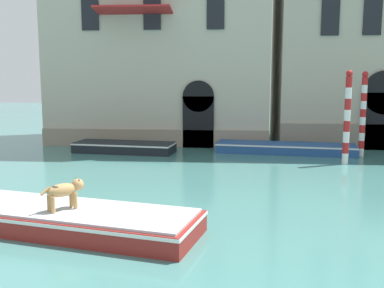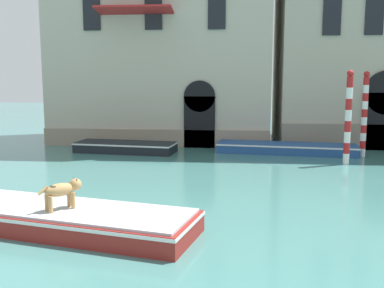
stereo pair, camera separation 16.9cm
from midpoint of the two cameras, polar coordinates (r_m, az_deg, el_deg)
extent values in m
cube|color=gray|center=(24.50, -4.53, 0.74)|extent=(12.42, 0.16, 0.97)
cube|color=black|center=(24.10, 1.15, 2.79)|extent=(1.67, 0.14, 2.77)
cylinder|color=black|center=(24.00, 1.16, 6.08)|extent=(1.67, 0.14, 1.67)
cube|color=black|center=(25.27, -12.44, 15.96)|extent=(0.91, 0.10, 1.82)
cube|color=black|center=(24.51, -4.72, 16.36)|extent=(0.91, 0.10, 1.82)
cube|color=black|center=(24.18, 3.38, 16.48)|extent=(0.91, 0.10, 1.82)
cube|color=#B22323|center=(24.03, -7.15, 16.56)|extent=(3.94, 1.40, 0.29)
cube|color=black|center=(24.66, 17.56, 15.39)|extent=(0.91, 0.10, 2.05)
cube|color=black|center=(25.18, 22.35, 15.01)|extent=(0.91, 0.10, 2.05)
cube|color=maroon|center=(11.96, -16.17, -9.10)|extent=(7.36, 3.66, 0.52)
cube|color=white|center=(11.90, -16.21, -8.19)|extent=(7.39, 3.69, 0.08)
cube|color=#B2B7BC|center=(11.88, -16.22, -7.78)|extent=(7.11, 3.45, 0.06)
cylinder|color=tan|center=(11.75, -14.93, -6.71)|extent=(0.10, 0.10, 0.41)
cylinder|color=tan|center=(11.55, -14.45, -6.95)|extent=(0.10, 0.10, 0.41)
cylinder|color=tan|center=(11.53, -17.55, -7.11)|extent=(0.10, 0.10, 0.41)
cylinder|color=tan|center=(11.33, -17.11, -7.37)|extent=(0.10, 0.10, 0.41)
ellipsoid|color=tan|center=(11.47, -16.06, -5.62)|extent=(0.77, 0.77, 0.32)
ellipsoid|color=#382D23|center=(11.40, -16.60, -5.26)|extent=(0.40, 0.40, 0.11)
sphere|color=tan|center=(11.62, -14.18, -4.99)|extent=(0.30, 0.30, 0.30)
cone|color=#382D23|center=(11.66, -14.38, -4.37)|extent=(0.09, 0.09, 0.12)
cone|color=#382D23|center=(11.52, -14.02, -4.52)|extent=(0.09, 0.09, 0.12)
cylinder|color=tan|center=(11.30, -18.01, -5.66)|extent=(0.24, 0.24, 0.22)
cube|color=black|center=(23.04, -8.23, -0.40)|extent=(5.21, 2.36, 0.51)
cube|color=white|center=(23.02, -8.24, 0.08)|extent=(5.25, 2.40, 0.08)
cube|color=#9EA3A8|center=(23.05, -8.23, -0.46)|extent=(2.91, 1.64, 0.46)
cube|color=#234C8C|center=(22.99, 12.05, -0.54)|extent=(6.98, 2.53, 0.49)
cube|color=white|center=(22.96, 12.06, -0.09)|extent=(7.01, 2.56, 0.08)
cube|color=#8C7251|center=(22.99, 12.05, -0.61)|extent=(3.88, 1.71, 0.44)
cylinder|color=white|center=(23.14, 21.00, -1.01)|extent=(0.27, 0.27, 0.38)
cylinder|color=#B21E1E|center=(23.08, 21.05, -0.08)|extent=(0.27, 0.27, 0.38)
cylinder|color=white|center=(23.03, 21.10, 0.85)|extent=(0.27, 0.27, 0.38)
cylinder|color=#B21E1E|center=(22.99, 21.16, 1.79)|extent=(0.27, 0.27, 0.38)
cylinder|color=white|center=(22.95, 21.21, 2.73)|extent=(0.27, 0.27, 0.38)
cylinder|color=#B21E1E|center=(22.92, 21.26, 3.68)|extent=(0.27, 0.27, 0.38)
cylinder|color=white|center=(22.89, 21.31, 4.62)|extent=(0.27, 0.27, 0.38)
cylinder|color=#B21E1E|center=(22.87, 21.36, 5.57)|extent=(0.27, 0.27, 0.38)
cylinder|color=white|center=(22.86, 21.41, 6.52)|extent=(0.27, 0.27, 0.38)
cylinder|color=#B21E1E|center=(22.85, 21.47, 7.47)|extent=(0.27, 0.27, 0.38)
sphere|color=#B21E1E|center=(22.85, 21.51, 8.25)|extent=(0.28, 0.28, 0.28)
cylinder|color=white|center=(20.84, 19.18, -1.79)|extent=(0.27, 0.27, 0.48)
cylinder|color=#B21E1E|center=(20.76, 19.25, -0.49)|extent=(0.27, 0.27, 0.48)
cylinder|color=white|center=(20.69, 19.31, 0.82)|extent=(0.27, 0.27, 0.48)
cylinder|color=#B21E1E|center=(20.64, 19.38, 2.13)|extent=(0.27, 0.27, 0.48)
cylinder|color=white|center=(20.59, 19.45, 3.45)|extent=(0.27, 0.27, 0.48)
cylinder|color=#B21E1E|center=(20.56, 19.51, 4.78)|extent=(0.27, 0.27, 0.48)
cylinder|color=white|center=(20.54, 19.58, 6.11)|extent=(0.27, 0.27, 0.48)
cylinder|color=#B21E1E|center=(20.53, 19.65, 7.44)|extent=(0.27, 0.27, 0.48)
sphere|color=#B21E1E|center=(20.52, 19.70, 8.44)|extent=(0.28, 0.28, 0.28)
camera|label=1|loc=(0.08, -89.72, 0.04)|focal=42.00mm
camera|label=2|loc=(0.08, 90.28, -0.04)|focal=42.00mm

